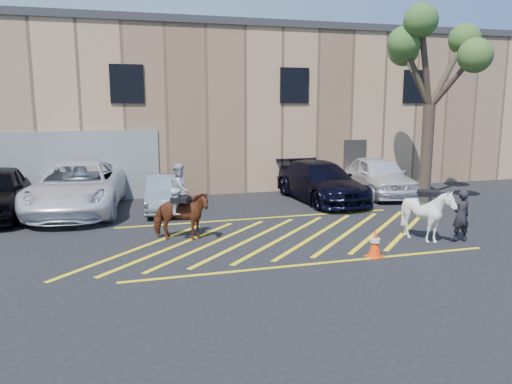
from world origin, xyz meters
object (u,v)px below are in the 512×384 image
object	(u,v)px
car_white_suv	(378,176)
saddled_white	(428,214)
traffic_cone	(375,243)
tree	(432,53)
mounted_bay	(181,209)
handler	(461,216)
car_silver_sedan	(166,193)
car_white_pickup	(78,187)
car_blue_suv	(321,182)

from	to	relation	value
car_white_suv	saddled_white	distance (m)	7.26
car_white_suv	traffic_cone	world-z (taller)	car_white_suv
tree	traffic_cone	bearing A→B (deg)	-133.55
car_white_suv	saddled_white	world-z (taller)	car_white_suv
mounted_bay	traffic_cone	distance (m)	5.45
car_white_suv	handler	world-z (taller)	car_white_suv
car_silver_sedan	traffic_cone	size ratio (longest dim) A/B	5.27
car_white_pickup	tree	size ratio (longest dim) A/B	0.88
car_blue_suv	handler	distance (m)	6.74
car_white_pickup	mounted_bay	size ratio (longest dim) A/B	2.89
car_white_suv	tree	xyz separation A→B (m)	(0.72, -2.23, 4.88)
mounted_bay	tree	world-z (taller)	tree
handler	saddled_white	xyz separation A→B (m)	(-0.93, 0.23, 0.05)
tree	car_white_suv	bearing A→B (deg)	107.82
handler	mounted_bay	xyz separation A→B (m)	(-7.58, 2.36, 0.16)
car_silver_sedan	handler	xyz separation A→B (m)	(7.55, -6.59, 0.11)
car_white_pickup	car_silver_sedan	distance (m)	3.11
mounted_bay	tree	distance (m)	11.14
handler	tree	size ratio (longest dim) A/B	0.20
car_silver_sedan	mounted_bay	world-z (taller)	mounted_bay
car_white_suv	tree	bearing A→B (deg)	-64.56
car_silver_sedan	handler	world-z (taller)	handler
traffic_cone	car_blue_suv	bearing A→B (deg)	77.21
car_blue_suv	traffic_cone	size ratio (longest dim) A/B	7.29
mounted_bay	handler	bearing A→B (deg)	-17.32
car_blue_suv	mounted_bay	world-z (taller)	mounted_bay
mounted_bay	saddled_white	world-z (taller)	mounted_bay
car_silver_sedan	saddled_white	bearing A→B (deg)	-36.89
car_white_suv	car_white_pickup	bearing A→B (deg)	-172.74
traffic_cone	tree	size ratio (longest dim) A/B	0.10
car_blue_suv	mounted_bay	xyz separation A→B (m)	(-6.16, -4.22, 0.12)
handler	car_blue_suv	bearing A→B (deg)	-75.01
car_silver_sedan	tree	distance (m)	11.09
traffic_cone	car_white_suv	bearing A→B (deg)	59.77
car_white_pickup	saddled_white	size ratio (longest dim) A/B	3.52
car_blue_suv	car_white_suv	world-z (taller)	car_white_suv
handler	traffic_cone	size ratio (longest dim) A/B	2.03
car_white_pickup	car_white_suv	bearing A→B (deg)	6.80
mounted_bay	traffic_cone	bearing A→B (deg)	-33.54
car_silver_sedan	mounted_bay	xyz separation A→B (m)	(-0.03, -4.23, 0.26)
car_blue_suv	traffic_cone	xyz separation A→B (m)	(-1.64, -7.22, -0.41)
handler	saddled_white	distance (m)	0.96
car_blue_suv	saddled_white	xyz separation A→B (m)	(0.48, -6.36, 0.02)
car_white_suv	car_blue_suv	bearing A→B (deg)	-162.38
car_white_pickup	car_white_suv	xyz separation A→B (m)	(12.04, -0.08, -0.08)
car_white_pickup	handler	distance (m)	12.79
mounted_bay	tree	bearing A→B (deg)	14.36
car_silver_sedan	tree	world-z (taller)	tree
car_silver_sedan	car_white_pickup	bearing A→B (deg)	176.31
car_white_pickup	traffic_cone	bearing A→B (deg)	-38.82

